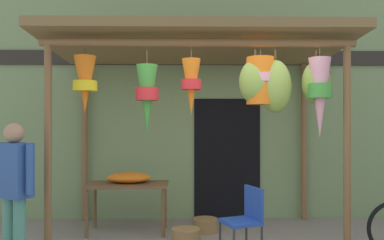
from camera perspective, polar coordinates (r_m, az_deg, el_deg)
shop_facade at (r=6.93m, az=2.25°, el=4.26°), size 9.67×0.29×4.33m
market_stall_canopy at (r=5.60m, az=2.17°, el=8.11°), size 4.11×2.29×2.83m
display_table at (r=6.07m, az=-9.03°, el=-9.59°), size 1.17×0.62×0.72m
flower_heap_on_table at (r=6.09m, az=-8.73°, el=-7.99°), size 0.65×0.45×0.15m
folding_chair at (r=4.97m, az=7.62°, el=-13.21°), size 0.52×0.52×0.84m
wicker_basket_by_table at (r=5.50m, az=-0.84°, el=-16.14°), size 0.38×0.38×0.22m
wicker_basket_spare at (r=6.16m, az=1.86°, el=-14.53°), size 0.37×0.37×0.20m
customer_foreground at (r=4.88m, az=-23.70°, el=-8.15°), size 0.52×0.39×1.61m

